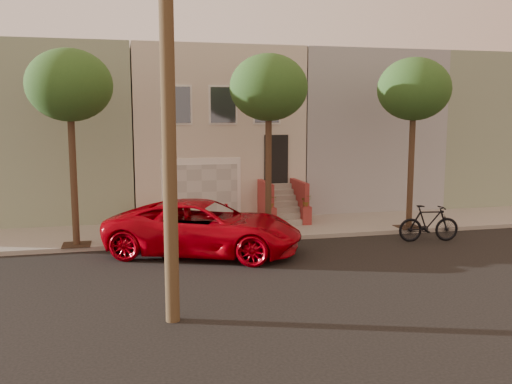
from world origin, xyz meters
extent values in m
plane|color=black|center=(0.00, 0.00, 0.00)|extent=(90.00, 90.00, 0.00)
cube|color=gray|center=(0.00, 5.35, 0.07)|extent=(40.00, 3.70, 0.15)
cube|color=beige|center=(0.00, 11.20, 3.65)|extent=(7.00, 8.00, 7.00)
cube|color=gray|center=(-6.80, 11.20, 3.65)|extent=(6.50, 8.00, 7.00)
cube|color=gray|center=(6.80, 11.20, 3.65)|extent=(6.50, 8.00, 7.00)
cube|color=gray|center=(13.30, 11.20, 3.65)|extent=(6.50, 8.00, 7.00)
cube|color=white|center=(-0.90, 7.22, 1.40)|extent=(3.20, 0.12, 2.50)
cube|color=#BBBBB6|center=(-0.90, 7.16, 1.30)|extent=(2.90, 0.06, 2.20)
cube|color=gray|center=(-0.90, 5.35, 0.16)|extent=(3.20, 3.70, 0.02)
cube|color=maroon|center=(-3.10, 6.90, 0.37)|extent=(1.40, 0.45, 0.44)
cube|color=black|center=(2.20, 7.17, 2.55)|extent=(1.00, 0.06, 2.00)
cube|color=#3F4751|center=(-1.80, 7.17, 4.75)|extent=(1.00, 0.06, 1.40)
cube|color=white|center=(-1.80, 7.19, 4.75)|extent=(1.15, 0.05, 1.55)
cube|color=#3F4751|center=(0.00, 7.17, 4.75)|extent=(1.00, 0.06, 1.40)
cube|color=white|center=(0.00, 7.19, 4.75)|extent=(1.15, 0.05, 1.55)
cube|color=#3F4751|center=(1.80, 7.17, 4.75)|extent=(1.00, 0.06, 1.40)
cube|color=white|center=(1.80, 7.19, 4.75)|extent=(1.15, 0.05, 1.55)
cube|color=gray|center=(2.20, 5.38, 0.25)|extent=(1.20, 0.28, 0.20)
cube|color=gray|center=(2.20, 5.66, 0.45)|extent=(1.20, 0.28, 0.20)
cube|color=gray|center=(2.20, 5.94, 0.65)|extent=(1.20, 0.28, 0.20)
cube|color=gray|center=(2.20, 6.22, 0.85)|extent=(1.20, 0.28, 0.20)
cube|color=gray|center=(2.20, 6.50, 1.05)|extent=(1.20, 0.28, 0.20)
cube|color=gray|center=(2.20, 6.78, 1.25)|extent=(1.20, 0.28, 0.20)
cube|color=gray|center=(2.20, 7.06, 1.45)|extent=(1.20, 0.28, 0.20)
cube|color=maroon|center=(1.50, 6.22, 0.95)|extent=(0.18, 1.96, 1.60)
cube|color=maroon|center=(2.90, 6.22, 0.95)|extent=(0.18, 1.96, 1.60)
cube|color=maroon|center=(1.50, 5.34, 0.50)|extent=(0.35, 0.35, 0.70)
imported|color=#204819|center=(1.50, 5.34, 1.07)|extent=(0.40, 0.35, 0.45)
cube|color=maroon|center=(2.90, 5.34, 0.50)|extent=(0.35, 0.35, 0.70)
imported|color=#204819|center=(2.90, 5.34, 1.07)|extent=(0.41, 0.35, 0.45)
cube|color=#2D2116|center=(-5.50, 3.90, 0.15)|extent=(0.90, 0.90, 0.02)
cylinder|color=#392719|center=(-5.50, 3.90, 2.25)|extent=(0.22, 0.22, 4.20)
ellipsoid|color=#204819|center=(-5.50, 3.90, 5.30)|extent=(2.70, 2.57, 2.29)
cube|color=#2D2116|center=(1.00, 3.90, 0.15)|extent=(0.90, 0.90, 0.02)
cylinder|color=#392719|center=(1.00, 3.90, 2.25)|extent=(0.22, 0.22, 4.20)
ellipsoid|color=#204819|center=(1.00, 3.90, 5.30)|extent=(2.70, 2.57, 2.29)
cube|color=#2D2116|center=(6.50, 3.90, 0.15)|extent=(0.90, 0.90, 0.02)
cylinder|color=#392719|center=(6.50, 3.90, 2.25)|extent=(0.22, 0.22, 4.20)
ellipsoid|color=#204819|center=(6.50, 3.90, 5.30)|extent=(2.70, 2.57, 2.29)
cylinder|color=#44311F|center=(-3.00, -3.20, 5.00)|extent=(0.30, 0.30, 10.00)
imported|color=#B4000E|center=(-1.50, 2.34, 0.85)|extent=(6.73, 4.96, 1.70)
imported|color=black|center=(6.32, 2.20, 0.64)|extent=(2.19, 0.89, 1.28)
camera|label=1|loc=(-3.93, -14.63, 4.40)|focal=38.70mm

